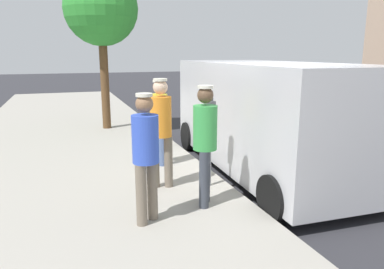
# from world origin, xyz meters

# --- Properties ---
(ground_plane) EXTENTS (80.00, 80.00, 0.00)m
(ground_plane) POSITION_xyz_m (0.00, 0.00, 0.00)
(ground_plane) COLOR #2D2D33
(sidewalk_slab) EXTENTS (5.00, 32.00, 0.15)m
(sidewalk_slab) POSITION_xyz_m (3.50, 0.00, 0.07)
(sidewalk_slab) COLOR #9E998E
(sidewalk_slab) RESTS_ON ground
(parking_meter_near) EXTENTS (0.14, 0.18, 1.52)m
(parking_meter_near) POSITION_xyz_m (1.35, 0.34, 1.18)
(parking_meter_near) COLOR gray
(parking_meter_near) RESTS_ON sidewalk_slab
(pedestrian_in_orange) EXTENTS (0.35, 0.34, 1.79)m
(pedestrian_in_orange) POSITION_xyz_m (2.10, 0.13, 1.18)
(pedestrian_in_orange) COLOR #726656
(pedestrian_in_orange) RESTS_ON sidewalk_slab
(pedestrian_in_blue) EXTENTS (0.34, 0.34, 1.69)m
(pedestrian_in_blue) POSITION_xyz_m (2.62, 1.31, 1.12)
(pedestrian_in_blue) COLOR #726656
(pedestrian_in_blue) RESTS_ON sidewalk_slab
(pedestrian_in_green) EXTENTS (0.34, 0.34, 1.74)m
(pedestrian_in_green) POSITION_xyz_m (1.70, 1.05, 1.15)
(pedestrian_in_green) COLOR #383D47
(pedestrian_in_green) RESTS_ON sidewalk_slab
(pedestrian_in_yellow) EXTENTS (0.34, 0.35, 1.67)m
(pedestrian_in_yellow) POSITION_xyz_m (1.82, -1.10, 1.11)
(pedestrian_in_yellow) COLOR #4C608C
(pedestrian_in_yellow) RESTS_ON sidewalk_slab
(parked_van) EXTENTS (2.29, 5.27, 2.15)m
(parked_van) POSITION_xyz_m (-0.15, -0.41, 1.15)
(parked_van) COLOR #BCBCC1
(parked_van) RESTS_ON ground
(street_tree) EXTENTS (2.05, 2.05, 4.41)m
(street_tree) POSITION_xyz_m (2.38, -5.15, 3.50)
(street_tree) COLOR brown
(street_tree) RESTS_ON sidewalk_slab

